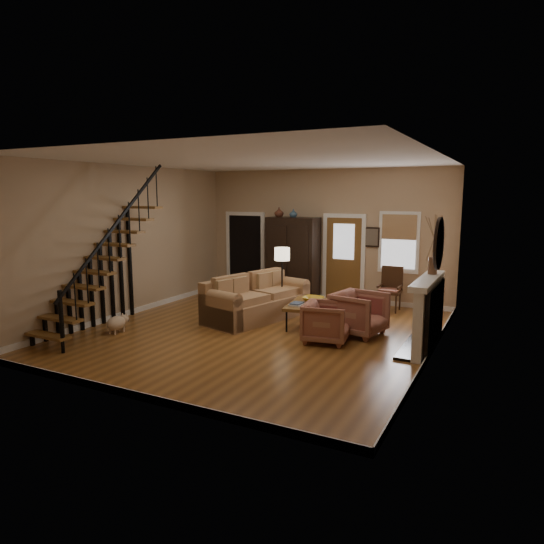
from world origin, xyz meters
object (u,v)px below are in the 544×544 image
at_px(armchair_right, 359,314).
at_px(floor_lamp, 282,281).
at_px(armoire, 293,258).
at_px(side_chair, 390,289).
at_px(armchair_left, 327,322).
at_px(coffee_table, 308,315).
at_px(sofa, 257,299).

xyz_separation_m(armchair_right, floor_lamp, (-2.07, 0.87, 0.33)).
relative_size(armoire, side_chair, 2.06).
xyz_separation_m(armchair_left, floor_lamp, (-1.67, 1.58, 0.38)).
distance_m(armchair_right, side_chair, 2.20).
bearing_deg(armchair_left, floor_lamp, 37.22).
distance_m(armoire, armchair_left, 3.82).
relative_size(armchair_right, floor_lamp, 0.61).
relative_size(coffee_table, armchair_right, 1.38).
relative_size(sofa, floor_lamp, 1.61).
height_order(armoire, armchair_right, armoire).
distance_m(armchair_left, side_chair, 2.95).
bearing_deg(armchair_left, coffee_table, 31.34).
distance_m(floor_lamp, side_chair, 2.51).
distance_m(armchair_left, armchair_right, 0.82).
height_order(coffee_table, armchair_right, armchair_right).
bearing_deg(floor_lamp, armchair_right, -22.75).
bearing_deg(sofa, side_chair, 55.33).
bearing_deg(sofa, armchair_left, -9.71).
relative_size(armoire, armchair_left, 2.59).
bearing_deg(armchair_right, side_chair, 9.38).
bearing_deg(sofa, armoire, 109.20).
bearing_deg(armoire, coffee_table, -58.69).
height_order(coffee_table, side_chair, side_chair).
bearing_deg(armchair_right, floor_lamp, 78.02).
relative_size(armoire, sofa, 0.87).
bearing_deg(floor_lamp, armoire, 105.75).
xyz_separation_m(sofa, armchair_right, (2.32, -0.16, -0.03)).
relative_size(sofa, coffee_table, 1.91).
xyz_separation_m(coffee_table, armchair_left, (0.72, -0.84, 0.13)).
bearing_deg(side_chair, floor_lamp, -147.93).
distance_m(coffee_table, armchair_right, 1.13).
xyz_separation_m(armoire, coffee_table, (1.38, -2.28, -0.81)).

